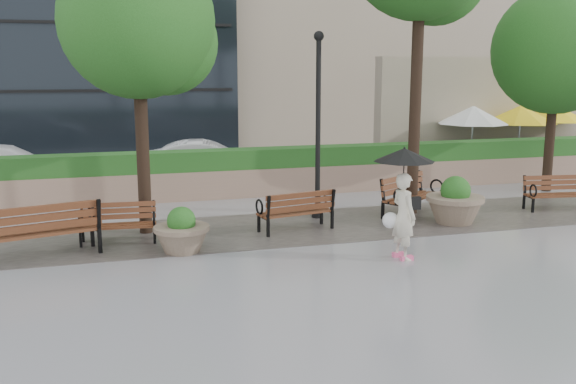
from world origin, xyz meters
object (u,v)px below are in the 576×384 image
object	(u,v)px
bench_3	(411,203)
planter_right	(455,205)
car_left	(6,167)
pedestrian	(404,192)
bench_0	(46,241)
bench_4	(557,200)
lamppost	(318,137)
car_right	(206,160)
bench_2	(296,219)
planter_left	(182,235)
bench_1	(119,232)

from	to	relation	value
bench_3	planter_right	bearing A→B (deg)	-92.95
car_left	pedestrian	world-z (taller)	pedestrian
bench_0	bench_4	size ratio (longest dim) A/B	1.27
planter_right	pedestrian	bearing A→B (deg)	-137.66
car_left	pedestrian	xyz separation A→B (m)	(8.31, -10.10, 0.63)
lamppost	car_right	bearing A→B (deg)	105.76
bench_2	pedestrian	world-z (taller)	pedestrian
planter_left	bench_1	bearing A→B (deg)	138.96
bench_0	planter_right	bearing A→B (deg)	166.79
car_left	lamppost	bearing A→B (deg)	-132.30
bench_4	car_right	xyz separation A→B (m)	(-7.95, 7.09, 0.38)
bench_1	pedestrian	bearing A→B (deg)	-21.94
bench_2	car_left	bearing A→B (deg)	-58.64
planter_right	car_left	distance (m)	13.33
bench_0	bench_1	size ratio (longest dim) A/B	1.35
bench_3	car_right	distance (m)	7.73
bench_0	planter_left	world-z (taller)	bench_0
bench_1	car_left	world-z (taller)	car_left
bench_3	pedestrian	size ratio (longest dim) A/B	0.91
bench_1	bench_2	distance (m)	3.87
planter_left	planter_right	size ratio (longest dim) A/B	0.82
bench_3	lamppost	bearing A→B (deg)	138.85
car_right	bench_2	bearing A→B (deg)	-163.35
bench_0	planter_left	xyz separation A→B (m)	(2.57, -0.37, 0.04)
lamppost	car_left	world-z (taller)	lamppost
bench_1	planter_left	xyz separation A→B (m)	(1.19, -1.04, 0.11)
bench_3	lamppost	world-z (taller)	lamppost
bench_4	car_right	world-z (taller)	car_right
bench_4	car_right	bearing A→B (deg)	146.29
pedestrian	bench_0	bearing A→B (deg)	63.71
car_left	car_right	size ratio (longest dim) A/B	1.17
car_right	planter_left	bearing A→B (deg)	177.56
bench_4	pedestrian	bearing A→B (deg)	-146.09
planter_right	car_left	world-z (taller)	car_left
bench_1	planter_left	size ratio (longest dim) A/B	1.45
bench_0	car_right	xyz separation A→B (m)	(4.37, 7.92, 0.32)
planter_right	bench_0	bearing A→B (deg)	-178.16
bench_1	car_right	xyz separation A→B (m)	(2.99, 7.25, 0.39)
bench_1	planter_right	world-z (taller)	planter_right
car_left	bench_1	bearing A→B (deg)	-160.51
bench_0	bench_3	world-z (taller)	bench_0
bench_4	car_left	bearing A→B (deg)	160.51
planter_left	pedestrian	world-z (taller)	pedestrian
planter_left	planter_right	bearing A→B (deg)	5.80
planter_right	lamppost	bearing A→B (deg)	153.67
bench_1	car_left	size ratio (longest dim) A/B	0.35
bench_3	lamppost	size ratio (longest dim) A/B	0.43
bench_2	lamppost	distance (m)	2.20
bench_3	planter_left	world-z (taller)	bench_3
bench_1	bench_2	size ratio (longest dim) A/B	0.89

